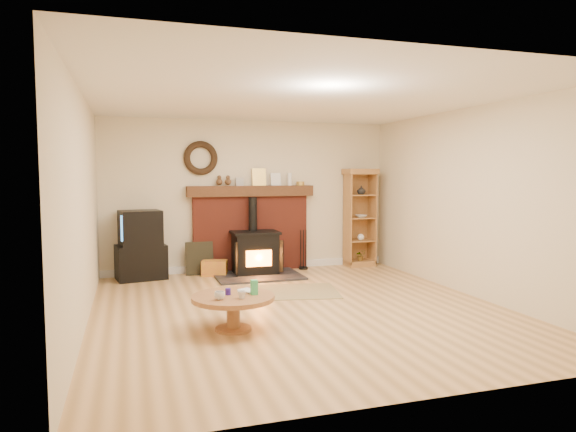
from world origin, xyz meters
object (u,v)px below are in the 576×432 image
object	(u,v)px
curio_cabinet	(359,217)
coffee_table	(233,302)
tv_unit	(141,246)
wood_stove	(256,254)

from	to	relation	value
curio_cabinet	coffee_table	size ratio (longest dim) A/B	1.98
curio_cabinet	coffee_table	distance (m)	4.40
curio_cabinet	coffee_table	xyz separation A→B (m)	(-2.97, -3.19, -0.58)
tv_unit	coffee_table	xyz separation A→B (m)	(0.89, -3.11, -0.22)
wood_stove	coffee_table	size ratio (longest dim) A/B	1.56
wood_stove	tv_unit	distance (m)	1.86
tv_unit	curio_cabinet	xyz separation A→B (m)	(3.86, 0.08, 0.36)
wood_stove	tv_unit	xyz separation A→B (m)	(-1.84, 0.19, 0.18)
tv_unit	coffee_table	distance (m)	3.24
tv_unit	coffee_table	bearing A→B (deg)	-74.04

